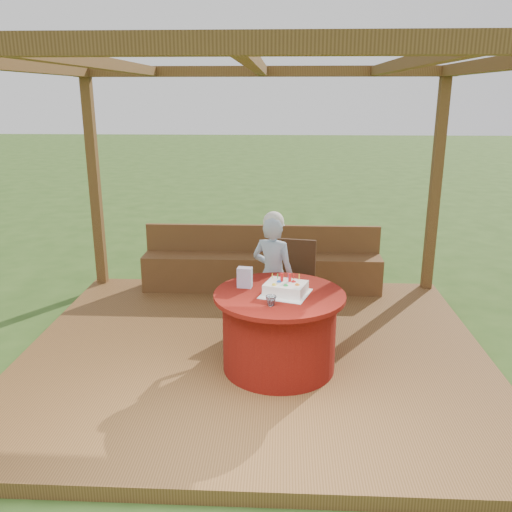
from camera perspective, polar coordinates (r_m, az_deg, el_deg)
The scene contains 10 objects.
ground at distance 5.47m, azimuth -0.13°, elevation -10.85°, with size 60.00×60.00×0.00m, color #2E4F1A.
deck at distance 5.44m, azimuth -0.13°, elevation -10.29°, with size 4.50×4.00×0.12m, color brown.
pergola at distance 4.85m, azimuth -0.15°, elevation 15.26°, with size 4.50×4.00×2.72m.
bench at distance 6.90m, azimuth 0.60°, elevation -1.37°, with size 3.00×0.42×0.80m.
table at distance 4.93m, azimuth 2.45°, elevation -7.81°, with size 1.17×1.17×0.72m.
chair at distance 6.00m, azimuth 4.12°, elevation -2.12°, with size 0.48×0.48×0.87m.
elderly_woman at distance 5.54m, azimuth 1.81°, elevation -1.78°, with size 0.54×0.46×1.29m.
birthday_cake at distance 4.75m, azimuth 3.14°, elevation -3.42°, with size 0.49×0.49×0.18m.
gift_bag at distance 4.90m, azimuth -1.19°, elevation -2.27°, with size 0.13×0.08×0.19m, color #C680A8.
drinking_glass at distance 4.51m, azimuth 1.59°, elevation -4.73°, with size 0.09×0.09×0.08m, color white.
Camera 1 is at (0.25, -4.84, 2.54)m, focal length 38.00 mm.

